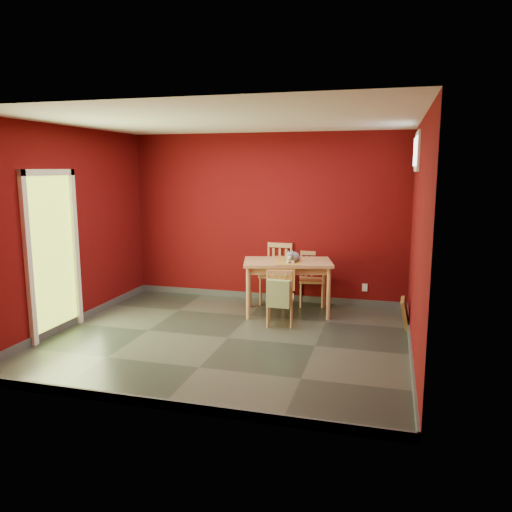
% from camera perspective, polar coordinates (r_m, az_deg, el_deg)
% --- Properties ---
extents(ground, '(4.50, 4.50, 0.00)m').
position_cam_1_polar(ground, '(6.48, -3.22, -9.31)').
color(ground, '#2D342D').
rests_on(ground, ground).
extents(room_shell, '(4.50, 4.50, 4.50)m').
position_cam_1_polar(room_shell, '(6.46, -3.23, -8.90)').
color(room_shell, '#500809').
rests_on(room_shell, ground).
extents(doorway, '(0.06, 1.01, 2.13)m').
position_cam_1_polar(doorway, '(6.90, -22.27, 0.77)').
color(doorway, '#B7D838').
rests_on(doorway, ground).
extents(window, '(0.05, 0.90, 0.50)m').
position_cam_1_polar(window, '(6.81, 17.89, 11.28)').
color(window, white).
rests_on(window, room_shell).
extents(outlet_plate, '(0.08, 0.02, 0.12)m').
position_cam_1_polar(outlet_plate, '(8.01, 12.33, -3.54)').
color(outlet_plate, silver).
rests_on(outlet_plate, room_shell).
extents(dining_table, '(1.42, 1.03, 0.80)m').
position_cam_1_polar(dining_table, '(7.38, 3.63, -1.31)').
color(dining_table, tan).
rests_on(dining_table, ground).
extents(table_runner, '(0.53, 0.82, 0.38)m').
position_cam_1_polar(table_runner, '(7.25, 3.44, -1.18)').
color(table_runner, '#BC8230').
rests_on(table_runner, dining_table).
extents(chair_far_left, '(0.49, 0.49, 0.96)m').
position_cam_1_polar(chair_far_left, '(8.01, 2.40, -1.92)').
color(chair_far_left, tan).
rests_on(chair_far_left, ground).
extents(chair_far_right, '(0.46, 0.46, 0.84)m').
position_cam_1_polar(chair_far_right, '(7.95, 6.39, -2.49)').
color(chair_far_right, tan).
rests_on(chair_far_right, ground).
extents(chair_near, '(0.44, 0.44, 0.80)m').
position_cam_1_polar(chair_near, '(6.87, 2.75, -4.62)').
color(chair_near, tan).
rests_on(chair_near, ground).
extents(tote_bag, '(0.31, 0.19, 0.44)m').
position_cam_1_polar(tote_bag, '(6.65, 2.57, -4.32)').
color(tote_bag, '#91A268').
rests_on(tote_bag, chair_near).
extents(cat, '(0.31, 0.45, 0.20)m').
position_cam_1_polar(cat, '(7.27, 4.21, 0.12)').
color(cat, slate).
rests_on(cat, table_runner).
extents(picture_frame, '(0.15, 0.40, 0.40)m').
position_cam_1_polar(picture_frame, '(7.10, 16.65, -6.30)').
color(picture_frame, brown).
rests_on(picture_frame, ground).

